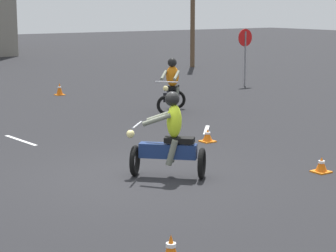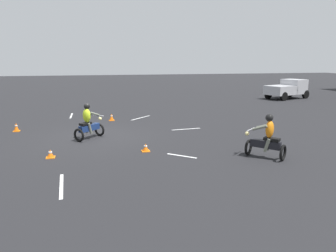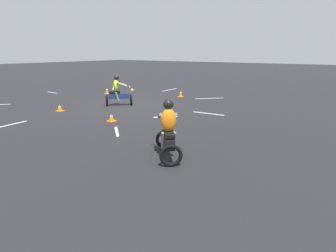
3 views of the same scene
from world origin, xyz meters
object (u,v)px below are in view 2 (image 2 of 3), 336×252
Objects in this scene: motorcycle_rider_background at (267,139)px; traffic_cone_near_left at (50,154)px; motorcycle_rider_foreground at (89,123)px; traffic_cone_near_right at (146,148)px; traffic_cone_mid_left at (16,127)px; pickup_truck at (288,89)px; traffic_cone_mid_center at (112,117)px.

motorcycle_rider_background is 8.00m from traffic_cone_near_left.
motorcycle_rider_foreground is 3.46m from traffic_cone_near_right.
motorcycle_rider_background is at bearing 9.62° from motorcycle_rider_foreground.
motorcycle_rider_background is 3.84× the size of traffic_cone_mid_left.
traffic_cone_near_left is 3.58m from traffic_cone_near_right.
motorcycle_rider_foreground and motorcycle_rider_background have the same top height.
traffic_cone_near_left is at bearing -72.70° from motorcycle_rider_foreground.
motorcycle_rider_background is 12.17m from traffic_cone_mid_left.
traffic_cone_near_right is 0.74× the size of traffic_cone_mid_left.
motorcycle_rider_foreground is 4.39m from traffic_cone_mid_left.
traffic_cone_near_right is (-1.87, -4.20, -0.57)m from motorcycle_rider_background.
motorcycle_rider_foreground is 1.00× the size of motorcycle_rider_background.
traffic_cone_mid_left is at bearing -86.40° from pickup_truck.
pickup_truck reaches higher than motorcycle_rider_foreground.
traffic_cone_near_left is 0.74× the size of traffic_cone_mid_left.
traffic_cone_mid_center is at bearing 78.65° from motorcycle_rider_background.
motorcycle_rider_background is 5.19× the size of traffic_cone_near_right.
traffic_cone_mid_center is (-6.98, -0.91, 0.05)m from traffic_cone_near_right.
motorcycle_rider_background is at bearing 55.13° from traffic_cone_mid_left.
traffic_cone_mid_left is (1.89, -4.87, 0.01)m from traffic_cone_mid_center.
motorcycle_rider_foreground is 0.37× the size of pickup_truck.
motorcycle_rider_foreground reaches higher than traffic_cone_mid_center.
traffic_cone_mid_left is at bearing -131.33° from traffic_cone_near_right.
motorcycle_rider_background is at bearing 30.01° from traffic_cone_mid_center.
traffic_cone_mid_left is (9.29, -21.27, -0.72)m from pickup_truck.
traffic_cone_near_left is 0.77× the size of traffic_cone_mid_center.
motorcycle_rider_foreground is 5.19× the size of traffic_cone_near_left.
pickup_truck is at bearing 78.32° from motorcycle_rider_foreground.
traffic_cone_mid_center is (-8.85, -5.11, -0.52)m from motorcycle_rider_background.
traffic_cone_mid_left is at bearing -169.74° from motorcycle_rider_foreground.
motorcycle_rider_foreground is 3.07m from traffic_cone_near_left.
motorcycle_rider_foreground is at bearing -140.11° from traffic_cone_near_right.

